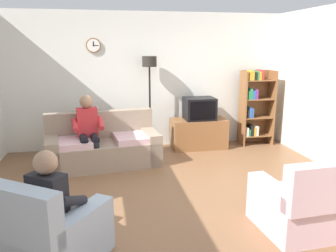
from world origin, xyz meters
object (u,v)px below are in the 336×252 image
at_px(person_in_left_armchair, 56,200).
at_px(bookshelf, 254,106).
at_px(floor_lamp, 150,77).
at_px(couch, 103,147).
at_px(person_on_couch, 88,128).
at_px(armchair_near_bookshelf, 299,206).
at_px(armchair_near_window, 51,235).
at_px(tv_stand, 199,133).
at_px(tv, 199,109).

bearing_deg(person_in_left_armchair, bookshelf, 43.64).
bearing_deg(bookshelf, floor_lamp, 179.23).
bearing_deg(couch, person_on_couch, -154.65).
xyz_separation_m(couch, armchair_near_bookshelf, (2.13, -2.66, -0.02)).
distance_m(bookshelf, armchair_near_window, 5.07).
bearing_deg(bookshelf, tv_stand, -176.74).
distance_m(tv, floor_lamp, 1.18).
bearing_deg(bookshelf, armchair_near_window, -136.16).
distance_m(tv_stand, bookshelf, 1.33).
distance_m(couch, tv_stand, 2.04).
height_order(tv_stand, bookshelf, bookshelf).
bearing_deg(floor_lamp, person_on_couch, -142.93).
bearing_deg(floor_lamp, tv, -7.16).
bearing_deg(person_in_left_armchair, armchair_near_bookshelf, 0.36).
bearing_deg(armchair_near_window, tv_stand, 54.75).
distance_m(couch, tv, 2.09).
relative_size(tv_stand, floor_lamp, 0.59).
bearing_deg(floor_lamp, armchair_near_bookshelf, -70.84).
bearing_deg(armchair_near_window, bookshelf, 43.84).
distance_m(tv, armchair_near_window, 4.21).
height_order(couch, bookshelf, bookshelf).
height_order(tv, floor_lamp, floor_lamp).
relative_size(floor_lamp, armchair_near_window, 1.57).
bearing_deg(tv, tv_stand, 90.00).
bearing_deg(person_in_left_armchair, couch, 80.56).
xyz_separation_m(couch, floor_lamp, (0.94, 0.78, 1.14)).
distance_m(tv_stand, person_on_couch, 2.33).
distance_m(armchair_near_window, person_on_couch, 2.68).
distance_m(floor_lamp, armchair_near_window, 3.98).
bearing_deg(bookshelf, couch, -166.64).
height_order(tv, person_in_left_armchair, person_in_left_armchair).
bearing_deg(person_in_left_armchair, floor_lamp, 68.13).
height_order(bookshelf, armchair_near_bookshelf, bookshelf).
xyz_separation_m(floor_lamp, person_in_left_armchair, (-1.39, -3.45, -0.85)).
bearing_deg(couch, bookshelf, 13.36).
bearing_deg(armchair_near_window, person_in_left_armchair, 54.75).
bearing_deg(couch, tv_stand, 19.38).
distance_m(armchair_near_bookshelf, person_in_left_armchair, 2.60).
distance_m(floor_lamp, person_on_couch, 1.65).
xyz_separation_m(tv, person_on_couch, (-2.15, -0.76, -0.12)).
distance_m(armchair_near_window, armchair_near_bookshelf, 2.63).
relative_size(couch, bookshelf, 1.27).
height_order(tv, person_on_couch, person_on_couch).
distance_m(tv_stand, armchair_near_window, 4.19).
distance_m(armchair_near_bookshelf, person_on_couch, 3.50).
distance_m(tv_stand, armchair_near_bookshelf, 3.34).
height_order(couch, tv_stand, couch).
bearing_deg(tv_stand, armchair_near_bookshelf, -86.39).
bearing_deg(couch, armchair_near_bookshelf, -51.24).
bearing_deg(armchair_near_window, couch, 79.77).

